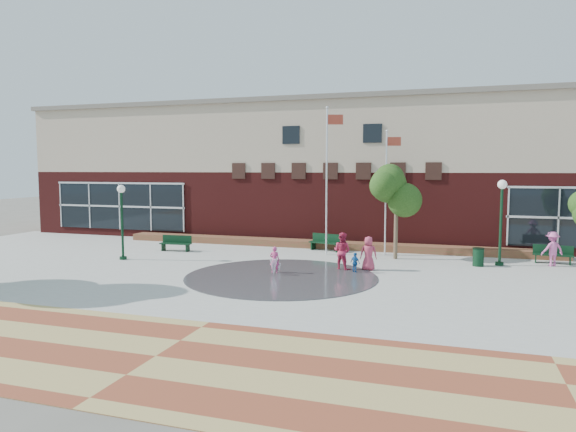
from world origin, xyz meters
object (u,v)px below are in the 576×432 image
(flagpole_left, at_px, (327,173))
(trash_can, at_px, (478,257))
(flagpole_right, at_px, (387,186))
(child_splash, at_px, (275,260))
(bench_left, at_px, (176,246))

(flagpole_left, bearing_deg, trash_can, -28.49)
(flagpole_right, height_order, child_splash, flagpole_right)
(trash_can, distance_m, child_splash, 9.98)
(flagpole_left, relative_size, child_splash, 6.51)
(trash_can, height_order, child_splash, child_splash)
(flagpole_left, height_order, trash_can, flagpole_left)
(flagpole_right, distance_m, bench_left, 12.39)
(trash_can, relative_size, child_splash, 0.73)
(flagpole_left, height_order, flagpole_right, flagpole_left)
(flagpole_right, relative_size, child_splash, 5.50)
(flagpole_left, bearing_deg, bench_left, 170.10)
(flagpole_right, bearing_deg, flagpole_left, 176.61)
(bench_left, height_order, trash_can, trash_can)
(trash_can, xyz_separation_m, child_splash, (-8.85, -4.60, 0.16))
(trash_can, bearing_deg, flagpole_right, 157.03)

